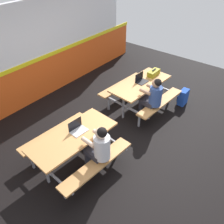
% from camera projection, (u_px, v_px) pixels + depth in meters
% --- Properties ---
extents(ground_plane, '(10.00, 10.00, 0.02)m').
position_uv_depth(ground_plane, '(117.00, 133.00, 5.63)').
color(ground_plane, black).
extents(accent_backdrop, '(8.00, 0.14, 2.60)m').
position_uv_depth(accent_backdrop, '(37.00, 55.00, 6.20)').
color(accent_backdrop, '#E55119').
rests_on(accent_backdrop, ground).
extents(picnic_table_left, '(1.78, 1.67, 0.74)m').
position_uv_depth(picnic_table_left, '(74.00, 142.00, 4.57)').
color(picnic_table_left, tan).
rests_on(picnic_table_left, ground).
extents(picnic_table_right, '(1.78, 1.67, 0.74)m').
position_uv_depth(picnic_table_right, '(140.00, 88.00, 6.15)').
color(picnic_table_right, tan).
rests_on(picnic_table_right, ground).
extents(student_nearer, '(0.38, 0.53, 1.21)m').
position_uv_depth(student_nearer, '(99.00, 147.00, 4.27)').
color(student_nearer, '#2D2D38').
rests_on(student_nearer, ground).
extents(student_further, '(0.38, 0.53, 1.21)m').
position_uv_depth(student_further, '(152.00, 96.00, 5.60)').
color(student_further, '#2D2D38').
rests_on(student_further, ground).
extents(laptop_silver, '(0.34, 0.24, 0.22)m').
position_uv_depth(laptop_silver, '(78.00, 129.00, 4.55)').
color(laptop_silver, silver).
rests_on(laptop_silver, picnic_table_left).
extents(laptop_dark, '(0.34, 0.24, 0.22)m').
position_uv_depth(laptop_dark, '(141.00, 80.00, 6.07)').
color(laptop_dark, black).
rests_on(laptop_dark, picnic_table_right).
extents(toolbox_grey, '(0.40, 0.18, 0.18)m').
position_uv_depth(toolbox_grey, '(154.00, 73.00, 6.33)').
color(toolbox_grey, olive).
rests_on(toolbox_grey, picnic_table_right).
extents(backpack_dark, '(0.30, 0.22, 0.44)m').
position_uv_depth(backpack_dark, '(183.00, 97.00, 6.47)').
color(backpack_dark, '#1E47B2').
rests_on(backpack_dark, ground).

